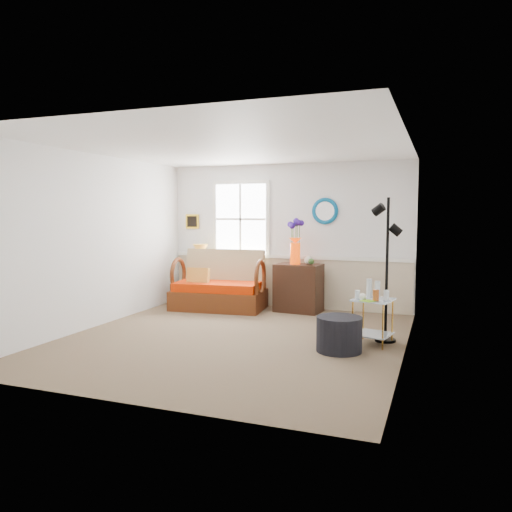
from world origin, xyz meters
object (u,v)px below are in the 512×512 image
(loveseat, at_px, (219,280))
(ottoman, at_px, (339,334))
(side_table, at_px, (373,322))
(lamp_stand, at_px, (202,287))
(floor_lamp, at_px, (387,270))
(cabinet, at_px, (299,288))

(loveseat, height_order, ottoman, loveseat)
(side_table, bearing_deg, lamp_stand, 150.80)
(floor_lamp, bearing_deg, loveseat, 172.70)
(cabinet, relative_size, floor_lamp, 0.43)
(loveseat, xyz_separation_m, floor_lamp, (3.04, -1.27, 0.44))
(lamp_stand, distance_m, cabinet, 1.96)
(side_table, bearing_deg, floor_lamp, 55.97)
(lamp_stand, bearing_deg, ottoman, -37.91)
(floor_lamp, distance_m, ottoman, 1.13)
(loveseat, relative_size, floor_lamp, 0.83)
(loveseat, xyz_separation_m, side_table, (2.89, -1.48, -0.22))
(lamp_stand, relative_size, ottoman, 1.06)
(loveseat, distance_m, floor_lamp, 3.32)
(lamp_stand, xyz_separation_m, ottoman, (3.10, -2.41, -0.08))
(loveseat, height_order, lamp_stand, loveseat)
(floor_lamp, relative_size, ottoman, 3.39)
(side_table, bearing_deg, ottoman, -125.13)
(floor_lamp, height_order, ottoman, floor_lamp)
(loveseat, height_order, floor_lamp, floor_lamp)
(loveseat, relative_size, cabinet, 1.93)
(cabinet, relative_size, ottoman, 1.47)
(lamp_stand, xyz_separation_m, cabinet, (1.95, -0.17, 0.12))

